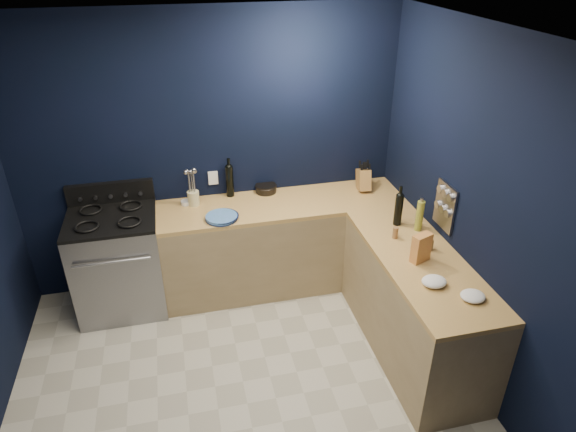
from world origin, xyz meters
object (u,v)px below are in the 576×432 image
object	(u,v)px
gas_range	(119,264)
crouton_bag	(421,248)
plate_stack	(222,217)
knife_block	(363,180)
utensil_crock	(193,198)

from	to	relation	value
gas_range	crouton_bag	distance (m)	2.67
crouton_bag	plate_stack	bearing A→B (deg)	123.39
gas_range	knife_block	size ratio (longest dim) A/B	4.56
gas_range	crouton_bag	bearing A→B (deg)	-26.29
gas_range	knife_block	world-z (taller)	knife_block
knife_block	utensil_crock	bearing A→B (deg)	-174.75
plate_stack	crouton_bag	xyz separation A→B (m)	(1.40, -0.99, 0.10)
gas_range	crouton_bag	size ratio (longest dim) A/B	4.04
gas_range	utensil_crock	xyz separation A→B (m)	(0.73, 0.16, 0.51)
knife_block	crouton_bag	world-z (taller)	crouton_bag
gas_range	utensil_crock	bearing A→B (deg)	12.76
knife_block	plate_stack	bearing A→B (deg)	-161.76
utensil_crock	gas_range	bearing A→B (deg)	-167.24
gas_range	utensil_crock	distance (m)	0.90
crouton_bag	gas_range	bearing A→B (deg)	132.38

